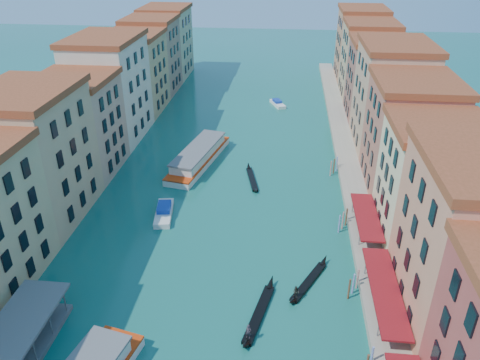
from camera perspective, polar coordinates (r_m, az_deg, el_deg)
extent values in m
cube|color=tan|center=(74.52, -23.64, 2.42)|extent=(12.00, 17.00, 19.00)
cube|color=brown|center=(71.19, -25.18, 9.69)|extent=(12.80, 17.40, 1.00)
cube|color=tan|center=(87.60, -18.93, 6.09)|extent=(12.00, 14.00, 16.50)
cube|color=brown|center=(84.96, -19.84, 11.55)|extent=(12.80, 14.40, 1.00)
cube|color=beige|center=(100.93, -15.54, 10.45)|extent=(12.00, 18.00, 20.00)
cube|color=brown|center=(98.46, -16.34, 16.26)|extent=(12.80, 18.40, 1.00)
cube|color=tan|center=(116.63, -12.60, 12.45)|extent=(12.00, 16.00, 17.50)
cube|color=brown|center=(114.60, -13.09, 16.90)|extent=(12.80, 16.40, 1.00)
cube|color=#9B725A|center=(130.85, -10.57, 14.53)|extent=(12.00, 15.00, 18.50)
cube|color=brown|center=(129.01, -10.96, 18.73)|extent=(12.80, 15.40, 1.00)
cube|color=tan|center=(145.87, -8.86, 16.13)|extent=(12.00, 17.00, 19.00)
cube|color=brown|center=(144.19, -9.16, 20.01)|extent=(12.80, 17.40, 1.00)
cube|color=#D27B58|center=(55.13, 26.25, -7.34)|extent=(12.00, 17.00, 19.00)
cube|color=beige|center=(68.30, 22.19, -0.76)|extent=(12.00, 14.00, 16.50)
cube|color=brown|center=(64.86, 23.57, 6.04)|extent=(12.80, 14.40, 1.00)
cube|color=#AD5F49|center=(81.10, 19.77, 4.78)|extent=(12.00, 16.00, 18.00)
cube|color=brown|center=(78.12, 20.90, 11.18)|extent=(12.80, 16.40, 1.00)
cube|color=tan|center=(96.34, 17.82, 9.31)|extent=(12.00, 18.00, 20.00)
cube|color=brown|center=(93.75, 18.78, 15.37)|extent=(12.80, 18.40, 1.00)
cube|color=#925445|center=(112.21, 16.27, 11.40)|extent=(12.00, 15.00, 17.50)
cube|color=brown|center=(110.10, 16.92, 16.00)|extent=(12.80, 15.40, 1.00)
cube|color=tan|center=(126.87, 15.24, 13.62)|extent=(12.00, 16.00, 18.50)
cube|color=brown|center=(124.96, 15.82, 17.93)|extent=(12.80, 16.40, 1.00)
cube|color=#B47452|center=(142.68, 14.37, 15.45)|extent=(12.00, 17.00, 19.50)
cube|color=brown|center=(140.95, 14.88, 19.51)|extent=(12.80, 17.40, 1.00)
cube|color=gray|center=(92.86, 12.79, 2.95)|extent=(4.00, 140.00, 1.00)
cube|color=maroon|center=(56.67, 17.28, -12.64)|extent=(3.20, 15.30, 0.25)
cylinder|color=slate|center=(53.70, 16.44, -17.38)|extent=(0.12, 0.12, 3.00)
cylinder|color=slate|center=(61.21, 14.99, -10.62)|extent=(0.12, 0.12, 3.00)
cube|color=maroon|center=(69.01, 15.19, -4.29)|extent=(3.20, 12.60, 0.25)
cylinder|color=slate|center=(66.12, 14.30, -7.28)|extent=(0.12, 0.12, 3.00)
cylinder|color=slate|center=(73.09, 13.53, -3.50)|extent=(0.12, 0.12, 3.00)
cube|color=slate|center=(55.72, -25.62, -19.17)|extent=(5.00, 16.00, 0.60)
cube|color=slate|center=(53.57, -26.35, -16.79)|extent=(5.40, 16.40, 0.30)
cylinder|color=brown|center=(51.33, 15.73, -20.23)|extent=(0.24, 0.24, 3.20)
cylinder|color=brown|center=(58.21, 13.14, -12.93)|extent=(0.24, 0.24, 3.20)
cylinder|color=brown|center=(59.06, 13.63, -12.30)|extent=(0.24, 0.24, 3.20)
cylinder|color=brown|center=(59.91, 14.11, -11.70)|extent=(0.24, 0.24, 3.20)
cylinder|color=brown|center=(69.36, 11.99, -5.36)|extent=(0.24, 0.24, 3.20)
cylinder|color=brown|center=(70.27, 12.42, -4.94)|extent=(0.24, 0.24, 3.20)
cylinder|color=brown|center=(71.19, 12.82, -4.52)|extent=(0.24, 0.24, 3.20)
cylinder|color=brown|center=(84.94, 11.01, 1.30)|extent=(0.24, 0.24, 3.20)
cylinder|color=brown|center=(85.89, 11.36, 1.58)|extent=(0.24, 0.24, 3.20)
cylinder|color=brown|center=(86.85, 11.71, 1.85)|extent=(0.24, 0.24, 3.20)
cylinder|color=brown|center=(58.55, -26.08, -15.28)|extent=(0.24, 0.24, 3.20)
cube|color=silver|center=(88.79, -5.02, 2.48)|extent=(8.99, 21.77, 1.27)
cube|color=silver|center=(88.20, -5.06, 3.29)|extent=(7.61, 17.50, 1.70)
cube|color=slate|center=(87.79, -5.09, 3.88)|extent=(8.03, 18.08, 0.27)
cube|color=red|center=(88.54, -5.04, 2.82)|extent=(9.05, 21.78, 0.27)
cube|color=black|center=(55.48, 2.31, -15.98)|extent=(3.18, 9.44, 0.47)
cone|color=black|center=(58.97, 3.80, -12.33)|extent=(1.38, 2.26, 1.76)
cone|color=black|center=(51.77, 0.57, -19.57)|extent=(1.30, 1.90, 1.55)
imported|color=#352A33|center=(52.01, 1.03, -18.01)|extent=(0.74, 0.57, 1.80)
cube|color=black|center=(60.16, 8.36, -12.20)|extent=(4.73, 7.88, 0.42)
cone|color=black|center=(63.31, 10.23, -9.62)|extent=(1.59, 2.04, 1.56)
cone|color=black|center=(56.79, 6.28, -14.58)|extent=(1.45, 1.75, 1.37)
imported|color=#2B2D26|center=(57.08, 6.85, -13.41)|extent=(0.97, 0.89, 1.60)
cube|color=black|center=(82.30, 1.47, 0.07)|extent=(2.81, 8.35, 0.42)
cone|color=black|center=(86.22, 1.05, 1.71)|extent=(1.22, 2.00, 1.56)
cone|color=black|center=(78.15, 1.95, -1.34)|extent=(1.15, 1.68, 1.37)
cube|color=silver|center=(73.08, -9.25, -4.01)|extent=(3.49, 7.92, 0.87)
cube|color=#1338A2|center=(73.15, -9.25, -3.28)|extent=(2.42, 3.53, 0.77)
cube|color=white|center=(119.72, 4.62, 9.22)|extent=(4.37, 6.77, 0.74)
cube|color=#1338A2|center=(119.92, 4.55, 9.58)|extent=(2.61, 3.21, 0.65)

